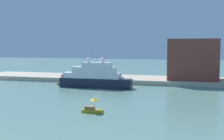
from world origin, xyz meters
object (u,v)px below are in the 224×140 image
large_yacht (95,77)px  person_figure (82,75)px  harbor_building (193,59)px  parked_car (67,75)px  work_barge (66,84)px  mooring_bollard (123,78)px  small_motorboat (92,107)px

large_yacht → person_figure: large_yacht is taller
large_yacht → harbor_building: size_ratio=1.39×
parked_car → large_yacht: bearing=-39.9°
large_yacht → work_barge: size_ratio=3.82×
parked_car → mooring_bollard: size_ratio=4.96×
parked_car → person_figure: person_figure is taller
large_yacht → parked_car: 20.07m
work_barge → harbor_building: (41.36, 14.31, 8.27)m
small_motorboat → harbor_building: harbor_building is taller
work_barge → person_figure: person_figure is taller
harbor_building → large_yacht: bearing=-148.9°
small_motorboat → parked_car: small_motorboat is taller
harbor_building → person_figure: bearing=-175.8°
large_yacht → parked_car: (-15.37, 12.87, -1.02)m
parked_car → harbor_building: bearing=6.5°
work_barge → harbor_building: size_ratio=0.36×
harbor_building → person_figure: harbor_building is taller
parked_car → mooring_bollard: (21.93, -1.66, -0.23)m
mooring_bollard → large_yacht: bearing=-120.3°
person_figure → mooring_bollard: 17.41m
harbor_building → mooring_bollard: 25.18m
mooring_bollard → work_barge: bearing=-157.4°
large_yacht → small_motorboat: bearing=-71.4°
small_motorboat → work_barge: bearing=121.3°
work_barge → parked_car: 10.12m
parked_car → person_figure: 5.42m
work_barge → harbor_building: 44.54m
small_motorboat → harbor_building: size_ratio=0.25×
harbor_building → mooring_bollard: bearing=-163.7°
person_figure → mooring_bollard: (16.98, -3.85, -0.40)m
small_motorboat → person_figure: 53.69m
large_yacht → work_barge: (-11.48, 3.72, -2.92)m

